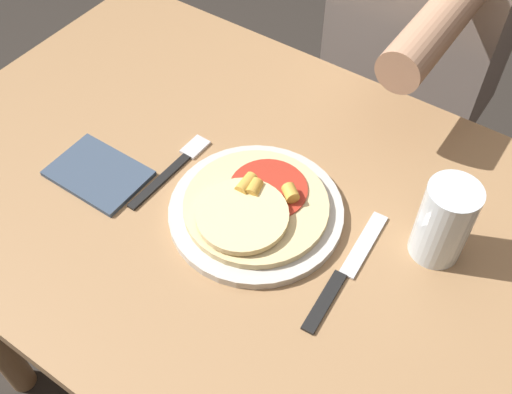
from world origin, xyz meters
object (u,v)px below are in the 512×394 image
Objects in this scene: pizza at (254,206)px; knife at (345,271)px; person_diner at (422,28)px; fork at (175,167)px; plate at (256,211)px; dining_table at (248,251)px; drinking_glass at (444,222)px.

pizza is 0.95× the size of knife.
pizza is 0.17× the size of person_diner.
person_diner reaches higher than fork.
plate reaches higher than knife.
plate is at bearing -1.37° from fork.
person_diner reaches higher than dining_table.
fork is (-0.16, 0.00, -0.00)m from plate.
pizza is (-0.00, -0.00, 0.02)m from plate.
fork is 0.31m from knife.
dining_table is 0.14m from plate.
dining_table is at bearing -91.30° from person_diner.
person_diner is at bearing 91.04° from plate.
knife is (0.18, -0.03, 0.14)m from dining_table.
drinking_glass reaches higher than knife.
plate is at bearing 89.06° from pizza.
fork is (-0.13, -0.01, 0.14)m from dining_table.
plate is 0.16m from knife.
dining_table is at bearing 145.50° from pizza.
fork is 0.14× the size of person_diner.
plate is (0.03, -0.01, 0.14)m from dining_table.
drinking_glass is (0.24, 0.09, 0.06)m from plate.
plate reaches higher than fork.
pizza is 1.20× the size of fork.
drinking_glass is 0.60m from person_diner.
person_diner is (0.15, 0.62, -0.04)m from fork.
pizza reaches higher than plate.
pizza reaches higher than knife.
drinking_glass is at bearing -64.83° from person_diner.
knife is at bearing -8.19° from dining_table.
plate is 0.21× the size of person_diner.
dining_table is 0.23m from knife.
person_diner is at bearing 76.82° from fork.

